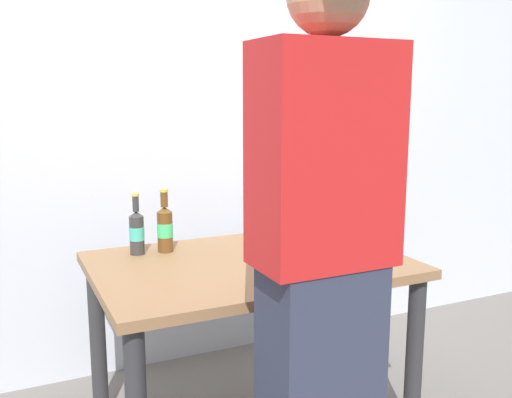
{
  "coord_description": "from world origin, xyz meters",
  "views": [
    {
      "loc": [
        -0.91,
        -2.02,
        1.4
      ],
      "look_at": [
        0.03,
        0.0,
        0.99
      ],
      "focal_mm": 39.9,
      "sensor_mm": 36.0,
      "label": 1
    }
  ],
  "objects_px": {
    "laptop": "(299,234)",
    "beer_bottle_brown": "(165,227)",
    "person_figure": "(322,262)",
    "beer_bottle_amber": "(137,231)"
  },
  "relations": [
    {
      "from": "person_figure",
      "to": "beer_bottle_amber",
      "type": "bearing_deg",
      "value": 107.0
    },
    {
      "from": "beer_bottle_brown",
      "to": "beer_bottle_amber",
      "type": "relative_size",
      "value": 1.04
    },
    {
      "from": "laptop",
      "to": "beer_bottle_brown",
      "type": "distance_m",
      "value": 0.59
    },
    {
      "from": "beer_bottle_brown",
      "to": "beer_bottle_amber",
      "type": "distance_m",
      "value": 0.12
    },
    {
      "from": "beer_bottle_brown",
      "to": "person_figure",
      "type": "xyz_separation_m",
      "value": [
        0.18,
        -0.97,
        0.09
      ]
    },
    {
      "from": "beer_bottle_amber",
      "to": "person_figure",
      "type": "height_order",
      "value": "person_figure"
    },
    {
      "from": "laptop",
      "to": "beer_bottle_brown",
      "type": "relative_size",
      "value": 1.59
    },
    {
      "from": "laptop",
      "to": "beer_bottle_brown",
      "type": "height_order",
      "value": "beer_bottle_brown"
    },
    {
      "from": "laptop",
      "to": "beer_bottle_brown",
      "type": "bearing_deg",
      "value": 166.61
    },
    {
      "from": "laptop",
      "to": "beer_bottle_brown",
      "type": "xyz_separation_m",
      "value": [
        -0.57,
        0.14,
        0.06
      ]
    }
  ]
}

